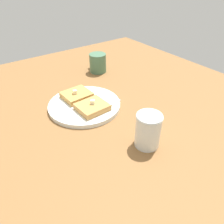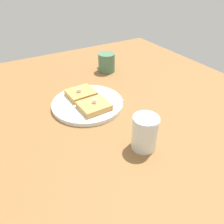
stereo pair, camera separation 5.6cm
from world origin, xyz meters
TOP-DOWN VIEW (x-y plane):
  - table_surface at (0.00, 0.00)cm, footprint 112.54×112.54cm
  - plate at (-2.46, 10.50)cm, footprint 25.72×25.72cm
  - toast_slice_left at (-7.52, 10.28)cm, footprint 9.37×10.19cm
  - toast_slice_middle at (2.60, 10.73)cm, footprint 9.37×10.19cm
  - butter_pat_primary at (-7.22, 9.81)cm, footprint 1.88×1.89cm
  - butter_pat_secondary at (2.30, 11.51)cm, footprint 1.64×1.73cm
  - fork at (-10.02, 7.98)cm, footprint 4.19×16.01cm
  - syrup_jar at (-29.89, 5.91)cm, footprint 7.29×7.29cm
  - coffee_mug at (20.42, -10.08)cm, footprint 10.52×7.71cm

SIDE VIEW (x-z plane):
  - table_surface at x=0.00cm, z-range 0.00..2.58cm
  - plate at x=-2.46cm, z-range 2.70..4.23cm
  - fork at x=-10.02cm, z-range 4.11..4.47cm
  - toast_slice_left at x=-7.52cm, z-range 4.11..6.15cm
  - toast_slice_middle at x=2.60cm, z-range 4.11..6.15cm
  - butter_pat_primary at x=-7.22cm, z-range 6.15..7.55cm
  - butter_pat_secondary at x=2.30cm, z-range 6.15..7.55cm
  - coffee_mug at x=20.42cm, z-range 2.60..11.13cm
  - syrup_jar at x=-29.89cm, z-range 2.14..12.33cm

